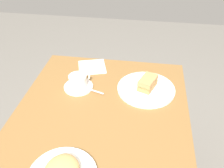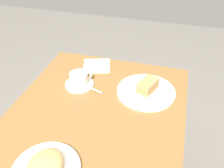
% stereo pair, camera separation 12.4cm
% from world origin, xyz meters
% --- Properties ---
extents(dining_table, '(1.03, 0.79, 0.75)m').
position_xyz_m(dining_table, '(0.00, 0.00, 0.62)').
color(dining_table, brown).
rests_on(dining_table, ground_plane).
extents(sandwich_plate, '(0.29, 0.29, 0.01)m').
position_xyz_m(sandwich_plate, '(-0.25, 0.19, 0.75)').
color(sandwich_plate, white).
rests_on(sandwich_plate, dining_table).
extents(sandwich_front, '(0.13, 0.10, 0.06)m').
position_xyz_m(sandwich_front, '(-0.25, 0.20, 0.79)').
color(sandwich_front, '#B17E47').
rests_on(sandwich_front, sandwich_plate).
extents(coffee_saucer, '(0.15, 0.15, 0.01)m').
position_xyz_m(coffee_saucer, '(-0.22, -0.15, 0.75)').
color(coffee_saucer, white).
rests_on(coffee_saucer, dining_table).
extents(coffee_cup, '(0.10, 0.10, 0.06)m').
position_xyz_m(coffee_cup, '(-0.22, -0.15, 0.79)').
color(coffee_cup, white).
rests_on(coffee_cup, coffee_saucer).
extents(spoon, '(0.04, 0.10, 0.01)m').
position_xyz_m(spoon, '(-0.19, -0.07, 0.76)').
color(spoon, silver).
rests_on(spoon, coffee_saucer).
extents(napkin, '(0.19, 0.19, 0.00)m').
position_xyz_m(napkin, '(-0.41, -0.12, 0.75)').
color(napkin, white).
rests_on(napkin, dining_table).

